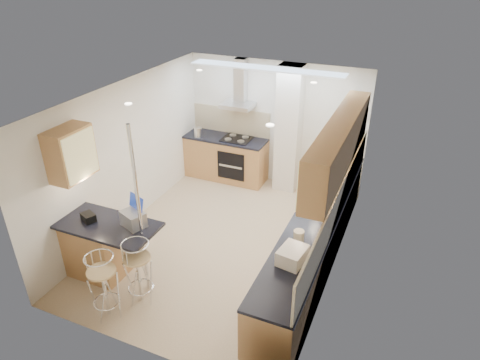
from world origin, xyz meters
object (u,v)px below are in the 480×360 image
at_px(laptop, 133,219).
at_px(bread_bin, 292,255).
at_px(microwave, 327,192).
at_px(bar_stool_end, 139,272).
at_px(bar_stool_near, 104,286).

relative_size(laptop, bread_bin, 0.86).
height_order(microwave, laptop, microwave).
bearing_deg(bread_bin, bar_stool_end, -157.24).
bearing_deg(bar_stool_near, microwave, 66.09).
relative_size(bar_stool_end, bread_bin, 2.58).
xyz_separation_m(microwave, laptop, (-2.27, -1.77, -0.01)).
xyz_separation_m(laptop, bar_stool_near, (0.01, -0.75, -0.57)).
relative_size(microwave, bar_stool_near, 0.52).
distance_m(microwave, bar_stool_end, 2.98).
distance_m(microwave, bread_bin, 1.63).
height_order(bar_stool_end, bread_bin, bread_bin).
distance_m(laptop, bread_bin, 2.23).
bearing_deg(microwave, bar_stool_end, 148.46).
xyz_separation_m(microwave, bread_bin, (-0.05, -1.63, -0.04)).
distance_m(microwave, bar_stool_near, 3.44).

